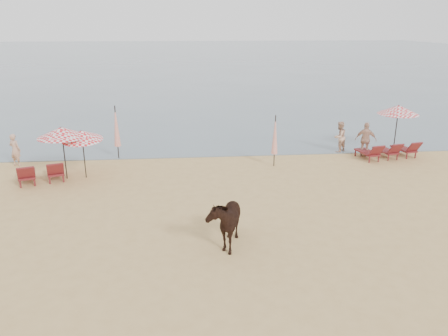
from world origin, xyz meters
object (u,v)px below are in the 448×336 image
object	(u,v)px
lounger_cluster_left	(41,172)
lounger_cluster_right	(389,150)
beachgoer_right_a	(339,137)
beachgoer_right_b	(366,140)
beachgoer_left	(15,150)
cow	(225,220)
umbrella_closed_left	(116,126)
umbrella_open_left_b	(82,135)
umbrella_open_left_a	(62,132)
umbrella_closed_right	(275,135)
umbrella_open_right	(398,110)

from	to	relation	value
lounger_cluster_left	lounger_cluster_right	bearing A→B (deg)	-11.34
lounger_cluster_left	beachgoer_right_a	world-z (taller)	beachgoer_right_a
lounger_cluster_right	beachgoer_right_b	size ratio (longest dim) A/B	1.73
beachgoer_left	beachgoer_right_a	bearing A→B (deg)	-152.83
lounger_cluster_left	cow	distance (m)	9.20
beachgoer_right_a	beachgoer_right_b	bearing A→B (deg)	102.33
cow	beachgoer_right_a	distance (m)	11.29
lounger_cluster_left	umbrella_closed_left	xyz separation A→B (m)	(2.69, 3.03, 1.15)
umbrella_open_left_b	cow	world-z (taller)	umbrella_open_left_b
cow	beachgoer_left	size ratio (longest dim) A/B	1.25
lounger_cluster_right	umbrella_closed_left	world-z (taller)	umbrella_closed_left
lounger_cluster_right	cow	size ratio (longest dim) A/B	1.57
lounger_cluster_left	umbrella_open_left_a	size ratio (longest dim) A/B	0.97
umbrella_open_left_a	umbrella_open_left_b	bearing A→B (deg)	-21.10
lounger_cluster_right	beachgoer_right_a	world-z (taller)	beachgoer_right_a
lounger_cluster_right	umbrella_open_left_b	size ratio (longest dim) A/B	1.39
beachgoer_right_b	beachgoer_left	bearing A→B (deg)	22.08
lounger_cluster_right	umbrella_closed_right	bearing A→B (deg)	175.10
lounger_cluster_left	umbrella_open_right	bearing A→B (deg)	-8.23
umbrella_open_left_a	cow	size ratio (longest dim) A/B	1.19
beachgoer_left	lounger_cluster_right	bearing A→B (deg)	-157.36
umbrella_closed_right	cow	bearing A→B (deg)	-112.09
beachgoer_right_b	cow	bearing A→B (deg)	69.50
lounger_cluster_left	beachgoer_right_a	size ratio (longest dim) A/B	1.39
umbrella_open_right	beachgoer_left	bearing A→B (deg)	-153.22
beachgoer_left	beachgoer_right_b	world-z (taller)	beachgoer_right_b
umbrella_closed_right	beachgoer_right_b	bearing A→B (deg)	12.48
umbrella_open_left_a	beachgoer_left	bearing A→B (deg)	118.85
beachgoer_left	beachgoer_right_b	bearing A→B (deg)	-156.14
umbrella_open_right	lounger_cluster_left	bearing A→B (deg)	-144.96
umbrella_open_left_a	beachgoer_left	size ratio (longest dim) A/B	1.49
cow	beachgoer_left	distance (m)	12.09
cow	beachgoer_right_a	bearing A→B (deg)	66.57
lounger_cluster_right	cow	world-z (taller)	cow
umbrella_open_left_b	cow	xyz separation A→B (m)	(5.32, -6.36, -1.05)
umbrella_open_left_b	beachgoer_right_b	size ratio (longest dim) A/B	1.25
umbrella_closed_left	umbrella_open_left_b	bearing A→B (deg)	-110.89
beachgoer_right_a	umbrella_open_left_b	bearing A→B (deg)	-22.47
beachgoer_right_a	lounger_cluster_left	bearing A→B (deg)	-22.42
umbrella_open_left_b	umbrella_open_left_a	bearing A→B (deg)	-153.87
lounger_cluster_right	umbrella_open_right	bearing A→B (deg)	41.56
beachgoer_left	beachgoer_right_a	distance (m)	15.45
beachgoer_right_a	beachgoer_right_b	size ratio (longest dim) A/B	0.92
umbrella_closed_right	cow	size ratio (longest dim) A/B	1.26
umbrella_closed_left	cow	xyz separation A→B (m)	(4.32, -8.98, -0.79)
lounger_cluster_left	umbrella_closed_right	world-z (taller)	umbrella_closed_right
lounger_cluster_left	cow	world-z (taller)	cow
lounger_cluster_left	lounger_cluster_right	world-z (taller)	lounger_cluster_left
umbrella_open_right	umbrella_closed_left	world-z (taller)	umbrella_closed_left
umbrella_open_left_a	umbrella_open_right	xyz separation A→B (m)	(15.50, 2.56, 0.17)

